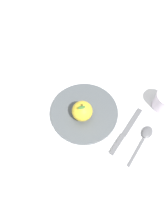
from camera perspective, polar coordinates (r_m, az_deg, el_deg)
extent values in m
plane|color=silver|center=(0.79, 1.76, -0.57)|extent=(2.40, 2.40, 0.00)
cylinder|color=#4C5156|center=(0.78, 0.00, -0.44)|extent=(0.24, 0.24, 0.01)
torus|color=#4C5156|center=(0.78, 0.00, -0.33)|extent=(0.24, 0.24, 0.01)
sphere|color=gold|center=(0.74, -0.46, 0.23)|extent=(0.07, 0.07, 0.07)
cylinder|color=#4C3319|center=(0.71, -0.49, 1.68)|extent=(0.00, 0.00, 0.01)
ellipsoid|color=#386628|center=(0.70, -0.59, 1.15)|extent=(0.02, 0.03, 0.01)
cylinder|color=silver|center=(0.83, 19.81, 2.65)|extent=(0.07, 0.07, 0.07)
torus|color=silver|center=(0.80, 20.48, 3.78)|extent=(0.07, 0.07, 0.01)
cylinder|color=#958B99|center=(0.80, 20.46, 3.74)|extent=(0.06, 0.06, 0.01)
cube|color=#59595E|center=(0.79, 12.06, -2.46)|extent=(0.12, 0.07, 0.00)
cube|color=#59595E|center=(0.75, 8.46, -8.13)|extent=(0.08, 0.05, 0.01)
ellipsoid|color=#59595E|center=(0.78, 15.70, -4.95)|extent=(0.06, 0.05, 0.01)
cube|color=#59595E|center=(0.75, 13.06, -9.83)|extent=(0.10, 0.06, 0.01)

